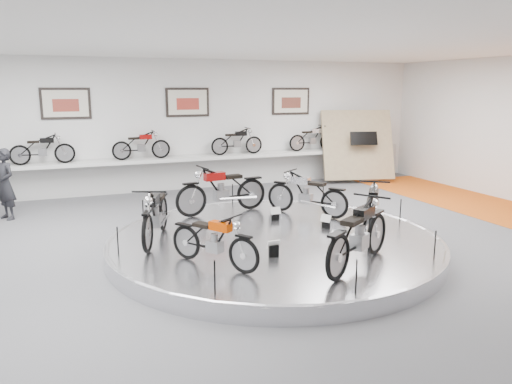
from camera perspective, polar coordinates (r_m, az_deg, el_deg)
name	(u,v)px	position (r m, az deg, el deg)	size (l,w,h in m)	color
floor	(281,256)	(9.56, 2.86, -7.28)	(16.00, 16.00, 0.00)	#535356
ceiling	(283,37)	(9.08, 3.12, 17.32)	(16.00, 16.00, 0.00)	white
wall_back	(188,125)	(15.72, -7.78, 7.58)	(16.00, 16.00, 0.00)	silver
dado_band	(189,171)	(15.87, -7.62, 2.35)	(15.68, 0.04, 1.10)	#BCBCBA
display_platform	(275,244)	(9.77, 2.13, -5.92)	(6.40, 6.40, 0.30)	silver
platform_rim	(275,238)	(9.74, 2.14, -5.25)	(6.40, 6.40, 0.10)	#B2B2BA
shelf	(191,158)	(15.53, -7.41, 3.83)	(11.00, 0.55, 0.10)	silver
poster_left	(66,104)	(15.18, -20.92, 9.43)	(1.35, 0.06, 0.88)	beige
poster_center	(188,102)	(15.64, -7.82, 10.13)	(1.35, 0.06, 0.88)	beige
poster_right	(291,101)	(16.83, 4.01, 10.31)	(1.35, 0.06, 0.88)	beige
display_panel	(358,145)	(17.21, 11.54, 5.30)	(2.40, 0.12, 2.40)	tan
shelf_bike_a	(43,151)	(15.02, -23.21, 4.31)	(1.22, 0.42, 0.73)	black
shelf_bike_b	(141,147)	(15.18, -12.97, 5.03)	(1.22, 0.42, 0.73)	maroon
shelf_bike_c	(237,143)	(15.91, -2.19, 5.61)	(1.22, 0.42, 0.73)	black
shelf_bike_d	(312,140)	(17.00, 6.47, 5.94)	(1.22, 0.42, 0.73)	silver
bike_a	(307,193)	(11.29, 5.83, -0.15)	(1.70, 0.60, 1.00)	silver
bike_b	(222,189)	(11.41, -3.92, 0.32)	(1.90, 0.67, 1.12)	maroon
bike_c	(155,213)	(9.51, -11.43, -2.41)	(1.79, 0.63, 1.05)	black
bike_d	(214,240)	(8.04, -4.85, -5.46)	(1.50, 0.53, 0.88)	#B33400
bike_e	(359,234)	(8.13, 11.68, -4.68)	(1.87, 0.66, 1.10)	black
bike_f	(372,211)	(9.78, 13.17, -2.15)	(1.76, 0.62, 1.03)	black
visitor	(5,184)	(13.40, -26.76, 0.80)	(0.63, 0.41, 1.72)	black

